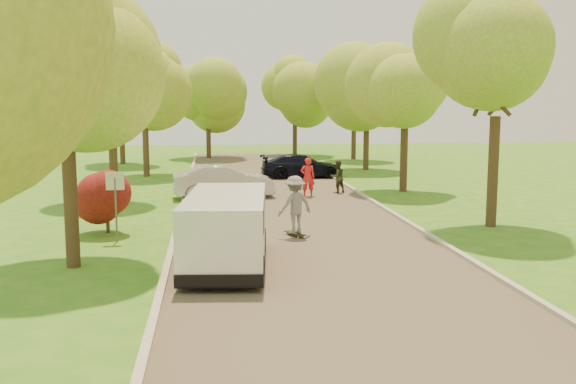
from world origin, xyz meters
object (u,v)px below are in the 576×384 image
dark_sedan (302,166)px  person_striped (308,177)px  street_sign (115,192)px  skateboarder (295,205)px  longboard (295,233)px  silver_sedan (224,182)px  person_olive (337,177)px  minivan (226,229)px

dark_sedan → person_striped: size_ratio=2.60×
street_sign → skateboarder: bearing=1.0°
dark_sedan → longboard: size_ratio=4.81×
skateboarder → dark_sedan: bearing=-123.6°
silver_sedan → person_olive: person_olive is taller
street_sign → silver_sedan: 9.57m
street_sign → person_striped: 11.48m
silver_sedan → person_olive: 5.51m
dark_sedan → person_striped: person_striped is taller
longboard → skateboarder: bearing=180.0°
person_olive → skateboarder: bearing=46.7°
minivan → person_striped: bearing=77.3°
dark_sedan → skateboarder: 16.34m
longboard → person_striped: bearing=-126.0°
street_sign → person_olive: street_sign is taller
skateboarder → person_striped: (1.74, 8.72, -0.15)m
street_sign → person_olive: (8.92, 9.85, -0.79)m
silver_sedan → skateboarder: (2.08, -8.77, 0.30)m
silver_sedan → skateboarder: skateboarder is taller
dark_sedan → person_olive: person_olive is taller
skateboarder → longboard: bearing=180.0°
silver_sedan → dark_sedan: silver_sedan is taller
street_sign → minivan: size_ratio=0.41×
minivan → person_striped: minivan is taller
skateboarder → person_striped: bearing=-126.0°
person_striped → person_olive: person_striped is taller
street_sign → person_striped: bearing=50.3°
silver_sedan → person_striped: person_striped is taller
person_olive → street_sign: bearing=23.4°
person_striped → silver_sedan: bearing=5.8°
minivan → longboard: 4.26m
person_striped → minivan: bearing=78.2°
street_sign → person_olive: 13.31m
longboard → person_olive: size_ratio=0.63×
minivan → dark_sedan: (4.80, 19.63, -0.33)m
minivan → dark_sedan: size_ratio=1.13×
person_olive → minivan: bearing=42.6°
silver_sedan → longboard: 9.03m
silver_sedan → skateboarder: bearing=-171.7°
longboard → person_striped: size_ratio=0.54×
skateboarder → person_olive: size_ratio=1.19×
skateboarder → person_striped: skateboarder is taller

